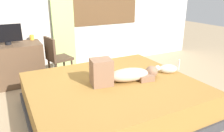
{
  "coord_description": "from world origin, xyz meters",
  "views": [
    {
      "loc": [
        -1.36,
        -2.21,
        1.63
      ],
      "look_at": [
        -0.04,
        0.32,
        0.63
      ],
      "focal_mm": 34.73,
      "sensor_mm": 36.0,
      "label": 1
    }
  ],
  "objects_px": {
    "tv_monitor": "(7,34)",
    "chair_by_desk": "(56,56)",
    "cat": "(167,69)",
    "person_lying": "(122,74)",
    "desk": "(17,64)",
    "bed": "(112,99)",
    "cup": "(32,37)"
  },
  "relations": [
    {
      "from": "tv_monitor",
      "to": "chair_by_desk",
      "type": "bearing_deg",
      "value": -22.79
    },
    {
      "from": "cat",
      "to": "person_lying",
      "type": "bearing_deg",
      "value": 177.54
    },
    {
      "from": "person_lying",
      "to": "tv_monitor",
      "type": "relative_size",
      "value": 1.96
    },
    {
      "from": "person_lying",
      "to": "tv_monitor",
      "type": "height_order",
      "value": "tv_monitor"
    },
    {
      "from": "person_lying",
      "to": "desk",
      "type": "distance_m",
      "value": 2.13
    },
    {
      "from": "desk",
      "to": "chair_by_desk",
      "type": "height_order",
      "value": "chair_by_desk"
    },
    {
      "from": "bed",
      "to": "tv_monitor",
      "type": "xyz_separation_m",
      "value": [
        -1.12,
        1.73,
        0.69
      ]
    },
    {
      "from": "desk",
      "to": "cup",
      "type": "bearing_deg",
      "value": 31.71
    },
    {
      "from": "tv_monitor",
      "to": "cup",
      "type": "bearing_deg",
      "value": 26.73
    },
    {
      "from": "bed",
      "to": "desk",
      "type": "distance_m",
      "value": 2.02
    },
    {
      "from": "bed",
      "to": "cat",
      "type": "relative_size",
      "value": 6.71
    },
    {
      "from": "cup",
      "to": "chair_by_desk",
      "type": "relative_size",
      "value": 0.11
    },
    {
      "from": "bed",
      "to": "cat",
      "type": "xyz_separation_m",
      "value": [
        0.86,
        -0.07,
        0.31
      ]
    },
    {
      "from": "person_lying",
      "to": "tv_monitor",
      "type": "xyz_separation_m",
      "value": [
        -1.24,
        1.77,
        0.33
      ]
    },
    {
      "from": "bed",
      "to": "desk",
      "type": "height_order",
      "value": "desk"
    },
    {
      "from": "tv_monitor",
      "to": "cup",
      "type": "relative_size",
      "value": 5.01
    },
    {
      "from": "tv_monitor",
      "to": "cup",
      "type": "distance_m",
      "value": 0.49
    },
    {
      "from": "desk",
      "to": "chair_by_desk",
      "type": "distance_m",
      "value": 0.73
    },
    {
      "from": "cat",
      "to": "cup",
      "type": "relative_size",
      "value": 3.39
    },
    {
      "from": "chair_by_desk",
      "to": "desk",
      "type": "bearing_deg",
      "value": 154.8
    },
    {
      "from": "tv_monitor",
      "to": "cat",
      "type": "bearing_deg",
      "value": -42.2
    },
    {
      "from": "desk",
      "to": "tv_monitor",
      "type": "height_order",
      "value": "tv_monitor"
    },
    {
      "from": "bed",
      "to": "tv_monitor",
      "type": "distance_m",
      "value": 2.17
    },
    {
      "from": "cat",
      "to": "tv_monitor",
      "type": "relative_size",
      "value": 0.68
    },
    {
      "from": "person_lying",
      "to": "desk",
      "type": "relative_size",
      "value": 1.05
    },
    {
      "from": "bed",
      "to": "chair_by_desk",
      "type": "xyz_separation_m",
      "value": [
        -0.39,
        1.42,
        0.27
      ]
    },
    {
      "from": "person_lying",
      "to": "desk",
      "type": "height_order",
      "value": "person_lying"
    },
    {
      "from": "bed",
      "to": "person_lying",
      "type": "xyz_separation_m",
      "value": [
        0.13,
        -0.04,
        0.36
      ]
    },
    {
      "from": "person_lying",
      "to": "cat",
      "type": "bearing_deg",
      "value": -2.46
    },
    {
      "from": "desk",
      "to": "tv_monitor",
      "type": "xyz_separation_m",
      "value": [
        -0.08,
        0.0,
        0.55
      ]
    },
    {
      "from": "tv_monitor",
      "to": "cup",
      "type": "xyz_separation_m",
      "value": [
        0.42,
        0.21,
        -0.13
      ]
    },
    {
      "from": "tv_monitor",
      "to": "cup",
      "type": "height_order",
      "value": "tv_monitor"
    }
  ]
}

